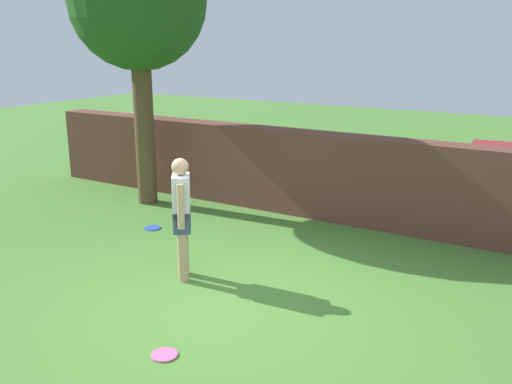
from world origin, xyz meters
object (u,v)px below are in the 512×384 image
frisbee_blue (153,228)px  frisbee_pink (164,355)px  person (182,213)px  tree (138,4)px

frisbee_blue → frisbee_pink: same height
person → tree: bearing=-167.6°
tree → person: 4.68m
frisbee_pink → person: bearing=122.3°
person → frisbee_pink: (1.03, -1.63, -0.89)m
tree → person: tree is taller
frisbee_blue → tree: bearing=134.1°
person → frisbee_blue: person is taller
tree → person: bearing=-41.2°
frisbee_blue → person: bearing=-37.6°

